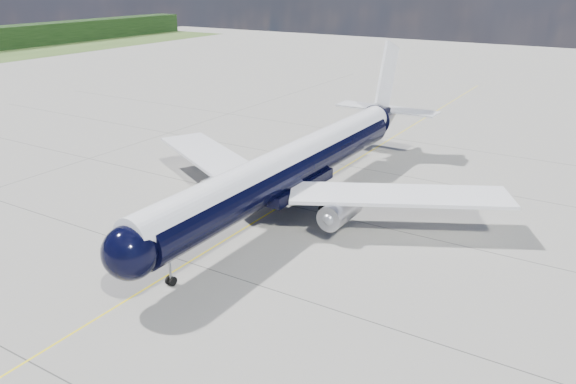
{
  "coord_description": "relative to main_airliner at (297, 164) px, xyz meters",
  "views": [
    {
      "loc": [
        28.71,
        -20.95,
        22.2
      ],
      "look_at": [
        3.97,
        19.37,
        4.0
      ],
      "focal_mm": 35.0,
      "sensor_mm": 36.0,
      "label": 1
    }
  ],
  "objects": [
    {
      "name": "main_airliner",
      "position": [
        0.0,
        0.0,
        0.0
      ],
      "size": [
        42.12,
        51.14,
        14.8
      ],
      "rotation": [
        0.0,
        0.0,
        -0.01
      ],
      "color": "black",
      "rests_on": "ground"
    },
    {
      "name": "ground",
      "position": [
        -1.4,
        4.79,
        -4.59
      ],
      "size": [
        320.0,
        320.0,
        0.0
      ],
      "primitive_type": "plane",
      "color": "#99978E",
      "rests_on": "ground"
    },
    {
      "name": "taxiway_centerline",
      "position": [
        -1.4,
        -0.21,
        -4.59
      ],
      "size": [
        0.16,
        160.0,
        0.01
      ],
      "primitive_type": "cube",
      "color": "yellow",
      "rests_on": "ground"
    }
  ]
}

